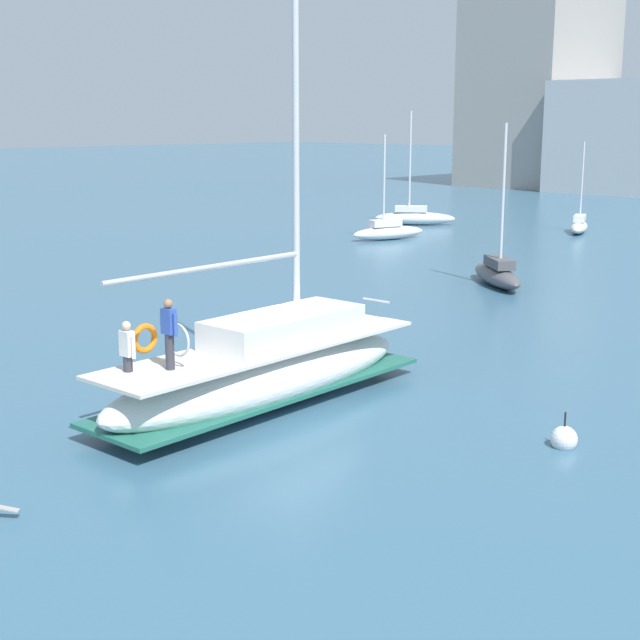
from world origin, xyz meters
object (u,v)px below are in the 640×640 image
at_px(main_sailboat, 266,368).
at_px(moored_cutter_right, 497,273).
at_px(moored_catamaran, 414,216).
at_px(mooring_buoy, 564,439).
at_px(moored_sloop_far, 388,231).
at_px(moored_ketch_distant, 579,225).

distance_m(main_sailboat, moored_cutter_right, 18.74).
bearing_deg(moored_catamaran, mooring_buoy, -48.18).
bearing_deg(moored_cutter_right, main_sailboat, -74.71).
bearing_deg(moored_cutter_right, mooring_buoy, -53.31).
distance_m(main_sailboat, moored_sloop_far, 32.23).
xyz_separation_m(moored_catamaran, moored_cutter_right, (16.61, -15.92, -0.03)).
xyz_separation_m(main_sailboat, mooring_buoy, (6.85, 2.25, -0.74)).
distance_m(moored_cutter_right, mooring_buoy, 19.74).
relative_size(main_sailboat, moored_ketch_distant, 2.48).
height_order(main_sailboat, moored_sloop_far, main_sailboat).
bearing_deg(mooring_buoy, main_sailboat, -161.85).
bearing_deg(moored_ketch_distant, moored_sloop_far, -121.18).
distance_m(moored_sloop_far, mooring_buoy, 34.87).
height_order(moored_sloop_far, moored_catamaran, moored_catamaran).
relative_size(main_sailboat, moored_cutter_right, 2.04).
xyz_separation_m(main_sailboat, moored_ketch_distant, (-11.44, 37.50, -0.45)).
height_order(main_sailboat, moored_cutter_right, main_sailboat).
relative_size(main_sailboat, moored_sloop_far, 2.27).
xyz_separation_m(main_sailboat, moored_catamaran, (-21.55, 33.99, -0.35)).
distance_m(moored_catamaran, mooring_buoy, 42.60).
bearing_deg(mooring_buoy, moored_cutter_right, 126.69).
xyz_separation_m(moored_sloop_far, moored_ketch_distant, (6.50, 10.73, -0.04)).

